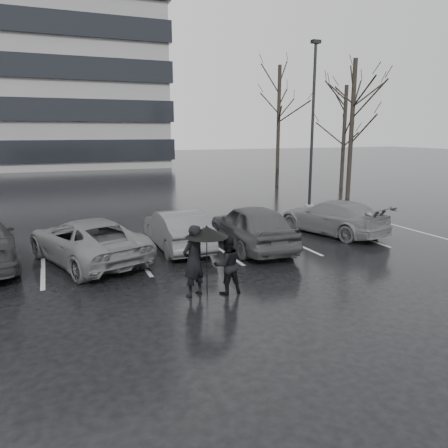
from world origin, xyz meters
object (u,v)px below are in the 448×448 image
car_west_b (87,240)px  tree_east (351,130)px  pedestrian_left (193,261)px  lamp_post (312,134)px  tree_ne (344,138)px  car_west_a (177,229)px  pedestrian_right (227,265)px  car_east (332,217)px  tree_north (278,127)px  car_main (252,226)px

car_west_b → tree_east: (15.71, 7.83, 3.32)m
pedestrian_left → tree_east: size_ratio=0.22×
car_west_b → lamp_post: size_ratio=0.59×
tree_ne → car_west_b: bearing=-147.0°
tree_ne → lamp_post: bearing=-137.0°
car_west_b → pedestrian_left: pedestrian_left is taller
car_west_a → car_west_b: (-3.00, -0.48, 0.00)m
pedestrian_right → lamp_post: bearing=-132.8°
car_east → pedestrian_right: pedestrian_right is taller
tree_north → tree_ne: bearing=-40.6°
pedestrian_left → pedestrian_right: bearing=142.9°
car_main → car_west_b: size_ratio=0.93×
pedestrian_left → lamp_post: size_ratio=0.21×
car_west_b → tree_ne: size_ratio=0.70×
car_west_b → tree_north: bearing=-154.3°
car_west_a → pedestrian_right: pedestrian_right is taller
tree_ne → tree_east: bearing=-122.0°
tree_ne → tree_north: size_ratio=0.82×
lamp_post → tree_east: (4.05, 2.11, 0.20)m
car_main → tree_north: tree_north is taller
car_west_b → car_east: 9.25m
tree_north → tree_east: bearing=-81.9°
car_west_b → lamp_post: (11.65, 5.73, 3.12)m
car_west_a → tree_north: size_ratio=0.49×
car_west_b → pedestrian_right: (2.99, -4.06, 0.05)m
car_east → pedestrian_left: (-7.08, -4.31, 0.22)m
car_west_b → car_west_a: bearing=169.5°
tree_north → lamp_post: bearing=-108.5°
tree_north → car_west_a: bearing=-129.2°
car_west_a → tree_ne: 19.19m
tree_east → car_west_a: bearing=-149.9°
tree_north → pedestrian_left: bearing=-123.8°
car_west_a → car_east: size_ratio=0.90×
car_main → pedestrian_right: size_ratio=3.10×
car_east → pedestrian_right: bearing=19.1°
pedestrian_left → car_east: bearing=-175.7°
car_west_a → pedestrian_left: pedestrian_left is taller
tree_east → tree_ne: 4.74m
car_main → tree_east: 13.60m
car_west_b → tree_ne: (18.21, 11.83, 2.82)m
car_west_a → tree_ne: size_ratio=0.59×
car_west_a → pedestrian_right: size_ratio=2.83×
car_west_a → lamp_post: lamp_post is taller
tree_ne → car_main: bearing=-136.3°
pedestrian_left → tree_ne: (16.04, 15.75, 2.62)m
pedestrian_left → pedestrian_right: pedestrian_left is taller
tree_ne → tree_north: (-3.50, 3.00, 0.75)m
lamp_post → car_main: bearing=-135.6°
car_west_b → pedestrian_left: size_ratio=2.77×
car_main → tree_ne: bearing=-133.8°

